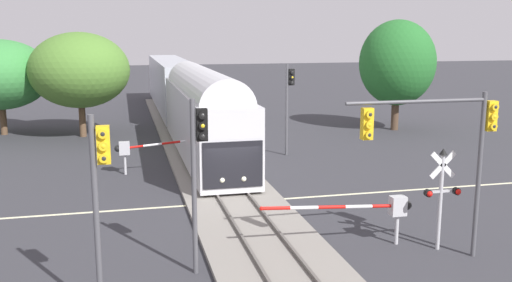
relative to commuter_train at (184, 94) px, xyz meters
The scene contains 14 objects.
ground_plane 20.46m from the commuter_train, 90.01° to the right, with size 220.00×220.00×0.00m, color #333338.
road_centre_stripe 20.46m from the commuter_train, 90.01° to the right, with size 44.00×0.20×0.01m.
railway_track 20.45m from the commuter_train, 90.01° to the right, with size 4.40×80.00×0.32m.
commuter_train is the anchor object (origin of this frame).
crossing_gate_near 27.01m from the commuter_train, 81.18° to the right, with size 5.66×0.40×1.80m.
crossing_signal_mast 28.12m from the commuter_train, 77.80° to the right, with size 1.36×0.44×3.66m.
crossing_gate_far 14.55m from the commuter_train, 106.66° to the right, with size 5.59×0.40×1.90m.
traffic_signal_near_right 28.87m from the commuter_train, 79.24° to the right, with size 5.29×0.38×5.67m.
traffic_signal_median 27.63m from the commuter_train, 95.31° to the right, with size 0.53×0.38×5.60m.
traffic_signal_near_left 30.11m from the commuter_train, 100.36° to the right, with size 0.53×0.38×5.52m.
traffic_signal_far_side 12.41m from the commuter_train, 64.87° to the right, with size 0.53×0.38×5.67m.
pine_left_background 13.59m from the commuter_train, behind, with size 7.32×7.32×7.08m.
oak_behind_train 8.09m from the commuter_train, 168.23° to the right, with size 7.14×7.14×7.60m.
maple_right_background 16.76m from the commuter_train, 14.61° to the right, with size 5.85×5.85×8.53m.
Camera 1 is at (-4.74, -24.22, 7.60)m, focal length 39.77 mm.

